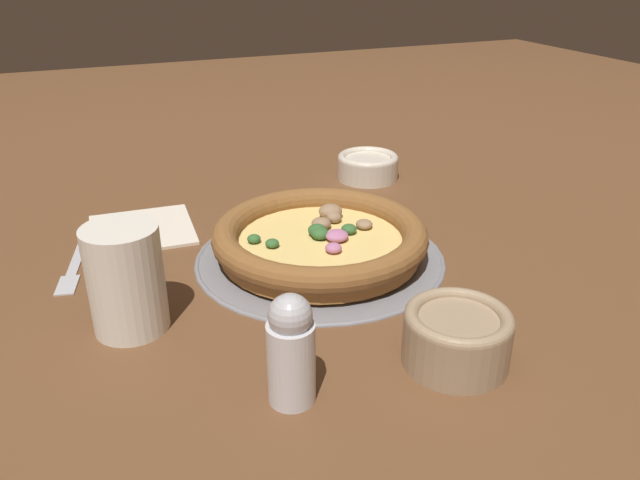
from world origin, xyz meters
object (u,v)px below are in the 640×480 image
object	(u,v)px
pizza	(320,238)
bowl_far	(368,166)
pizza_tray	(320,256)
fork	(77,259)
drinking_cup	(126,279)
napkin	(142,228)
bowl_near	(457,335)
pepper_shaker	(291,350)

from	to	relation	value
pizza	bowl_far	bearing A→B (deg)	-37.78
pizza	bowl_far	size ratio (longest dim) A/B	2.65
pizza_tray	fork	xyz separation A→B (m)	(0.11, 0.28, -0.00)
drinking_cup	napkin	size ratio (longest dim) A/B	0.77
drinking_cup	bowl_near	bearing A→B (deg)	-123.06
pizza_tray	pepper_shaker	xyz separation A→B (m)	(-0.24, 0.13, 0.05)
pizza	pizza_tray	bearing A→B (deg)	134.60
pizza_tray	pizza	distance (m)	0.02
bowl_near	pepper_shaker	xyz separation A→B (m)	(0.01, 0.16, 0.02)
pizza	bowl_far	xyz separation A→B (m)	(0.24, -0.19, -0.01)
pizza	pepper_shaker	world-z (taller)	pepper_shaker
drinking_cup	fork	xyz separation A→B (m)	(0.18, 0.05, -0.05)
napkin	pepper_shaker	distance (m)	0.42
pizza_tray	bowl_far	distance (m)	0.31
napkin	pepper_shaker	size ratio (longest dim) A/B	1.41
drinking_cup	pepper_shaker	bearing A→B (deg)	-146.14
pizza_tray	fork	world-z (taller)	pizza_tray
bowl_near	drinking_cup	distance (m)	0.33
bowl_far	pepper_shaker	size ratio (longest dim) A/B	0.97
bowl_far	napkin	size ratio (longest dim) A/B	0.69
napkin	pizza	bearing A→B (deg)	-131.12
pizza	bowl_near	xyz separation A→B (m)	(-0.25, -0.04, 0.00)
bowl_near	pepper_shaker	distance (m)	0.16
napkin	fork	distance (m)	0.11
pizza	napkin	xyz separation A→B (m)	(0.17, 0.20, -0.02)
drinking_cup	fork	distance (m)	0.19
pizza_tray	pizza	xyz separation A→B (m)	(0.00, -0.00, 0.02)
drinking_cup	fork	world-z (taller)	drinking_cup
bowl_near	fork	distance (m)	0.48
pizza_tray	napkin	world-z (taller)	same
bowl_near	pepper_shaker	size ratio (longest dim) A/B	0.97
pizza_tray	fork	distance (m)	0.30
pizza_tray	bowl_far	bearing A→B (deg)	-37.80
pepper_shaker	bowl_far	bearing A→B (deg)	-33.16
fork	pizza_tray	bearing A→B (deg)	80.89
fork	napkin	bearing A→B (deg)	136.21
drinking_cup	pepper_shaker	distance (m)	0.20
bowl_near	napkin	size ratio (longest dim) A/B	0.69
drinking_cup	napkin	xyz separation A→B (m)	(0.24, -0.04, -0.05)
bowl_far	drinking_cup	world-z (taller)	drinking_cup
pizza	fork	size ratio (longest dim) A/B	1.36
pizza	napkin	world-z (taller)	pizza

